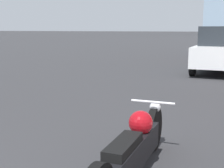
% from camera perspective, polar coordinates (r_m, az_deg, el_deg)
% --- Properties ---
extents(motorcycle, '(0.62, 2.65, 0.75)m').
position_cam_1_polar(motorcycle, '(3.70, 4.00, -11.65)').
color(motorcycle, black).
rests_on(motorcycle, ground_plane).
extents(parked_car_white, '(2.03, 4.22, 1.83)m').
position_cam_1_polar(parked_car_white, '(13.21, 19.29, 5.88)').
color(parked_car_white, silver).
rests_on(parked_car_white, ground_plane).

